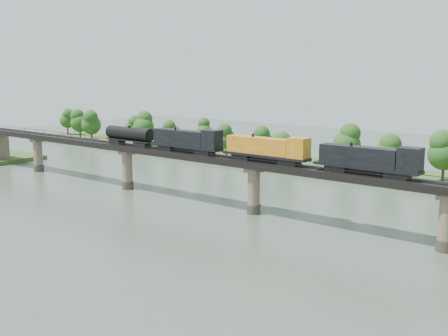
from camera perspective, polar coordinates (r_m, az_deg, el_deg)
The scene contains 6 objects.
ground at distance 98.70m, azimuth -7.35°, elevation -8.05°, with size 400.00×400.00×0.00m, color #374637.
far_bank at distance 167.02m, azimuth 14.16°, elevation -0.52°, with size 300.00×24.00×1.60m, color #2F471C.
bridge at distance 119.22m, azimuth 3.04°, elevation -2.10°, with size 236.00×30.00×11.50m.
bridge_superstructure at distance 118.05m, azimuth 3.07°, elevation 0.90°, with size 220.00×4.90×0.75m.
far_treeline at distance 165.38m, azimuth 11.04°, elevation 2.32°, with size 289.06×17.54×13.60m.
freight_train at distance 120.33m, azimuth 1.36°, elevation 2.25°, with size 82.14×3.20×5.65m.
Camera 1 is at (68.14, -64.57, 30.47)m, focal length 45.00 mm.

